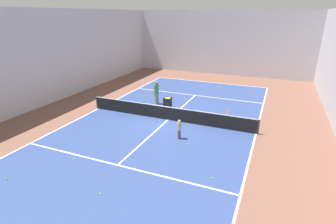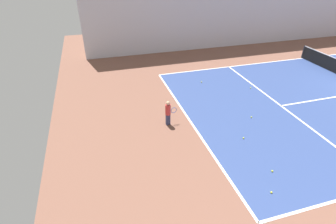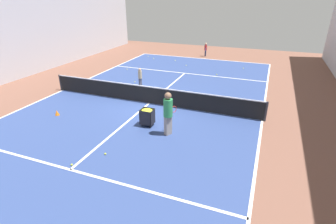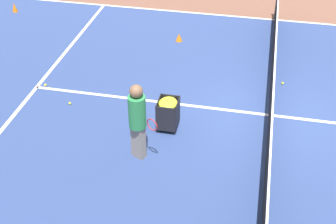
{
  "view_description": "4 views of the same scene",
  "coord_description": "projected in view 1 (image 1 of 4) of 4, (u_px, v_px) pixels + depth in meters",
  "views": [
    {
      "loc": [
        6.42,
        -15.19,
        6.79
      ],
      "look_at": [
        0.0,
        0.0,
        0.57
      ],
      "focal_mm": 28.0,
      "sensor_mm": 36.0,
      "label": 1
    },
    {
      "loc": [
        9.68,
        -15.19,
        6.79
      ],
      "look_at": [
        -0.01,
        -12.33,
        0.67
      ],
      "focal_mm": 28.0,
      "sensor_mm": 36.0,
      "label": 2
    },
    {
      "loc": [
        -5.61,
        11.64,
        5.34
      ],
      "look_at": [
        -2.15,
        2.75,
        1.01
      ],
      "focal_mm": 28.0,
      "sensor_mm": 36.0,
      "label": 3
    },
    {
      "loc": [
        -9.68,
        0.51,
        6.79
      ],
      "look_at": [
        -1.02,
        2.34,
        0.46
      ],
      "focal_mm": 50.0,
      "sensor_mm": 36.0,
      "label": 4
    }
  ],
  "objects": [
    {
      "name": "ground_plane",
      "position": [
        168.0,
        120.0,
        17.83
      ],
      "size": [
        35.18,
        35.18,
        0.0
      ],
      "primitive_type": "plane",
      "color": "brown"
    },
    {
      "name": "court_playing_area",
      "position": [
        168.0,
        120.0,
        17.83
      ],
      "size": [
        11.48,
        22.5,
        0.0
      ],
      "color": "navy",
      "rests_on": "ground"
    },
    {
      "name": "line_baseline_far",
      "position": [
        210.0,
        82.0,
        27.52
      ],
      "size": [
        11.48,
        0.1,
        0.0
      ],
      "primitive_type": "cube",
      "color": "white",
      "rests_on": "ground"
    },
    {
      "name": "line_sideline_left",
      "position": [
        99.0,
        109.0,
        19.92
      ],
      "size": [
        0.1,
        22.5,
        0.0
      ],
      "primitive_type": "cube",
      "color": "white",
      "rests_on": "ground"
    },
    {
      "name": "line_sideline_right",
      "position": [
        256.0,
        134.0,
        15.74
      ],
      "size": [
        0.1,
        22.5,
        0.0
      ],
      "primitive_type": "cube",
      "color": "white",
      "rests_on": "ground"
    },
    {
      "name": "line_service_near",
      "position": [
        118.0,
        165.0,
        12.49
      ],
      "size": [
        11.48,
        0.1,
        0.0
      ],
      "primitive_type": "cube",
      "color": "white",
      "rests_on": "ground"
    },
    {
      "name": "line_service_far",
      "position": [
        195.0,
        95.0,
        23.16
      ],
      "size": [
        11.48,
        0.1,
        0.0
      ],
      "primitive_type": "cube",
      "color": "white",
      "rests_on": "ground"
    },
    {
      "name": "line_centre_service",
      "position": [
        168.0,
        120.0,
        17.83
      ],
      "size": [
        0.1,
        12.37,
        0.0
      ],
      "primitive_type": "cube",
      "color": "white",
      "rests_on": "ground"
    },
    {
      "name": "hall_enclosure_left",
      "position": [
        47.0,
        58.0,
        20.26
      ],
      "size": [
        0.15,
        31.48,
        7.19
      ],
      "color": "silver",
      "rests_on": "ground"
    },
    {
      "name": "hall_enclosure_far",
      "position": [
        221.0,
        43.0,
        30.06
      ],
      "size": [
        20.17,
        0.15,
        7.19
      ],
      "color": "silver",
      "rests_on": "ground"
    },
    {
      "name": "tennis_net",
      "position": [
        168.0,
        113.0,
        17.65
      ],
      "size": [
        11.78,
        0.1,
        0.95
      ],
      "color": "#2D2D33",
      "rests_on": "ground"
    },
    {
      "name": "coach_at_net",
      "position": [
        156.0,
        91.0,
        20.61
      ],
      "size": [
        0.5,
        0.73,
        1.84
      ],
      "rotation": [
        0.0,
        0.0,
        -2.05
      ],
      "color": "gray",
      "rests_on": "ground"
    },
    {
      "name": "child_midcourt",
      "position": [
        179.0,
        128.0,
        14.94
      ],
      "size": [
        0.27,
        0.27,
        1.17
      ],
      "rotation": [
        0.0,
        0.0,
        1.4
      ],
      "color": "#4C4C56",
      "rests_on": "ground"
    },
    {
      "name": "ball_cart",
      "position": [
        168.0,
        100.0,
        20.03
      ],
      "size": [
        0.55,
        0.47,
        0.79
      ],
      "color": "black",
      "rests_on": "ground"
    },
    {
      "name": "training_cone_0",
      "position": [
        252.0,
        91.0,
        23.97
      ],
      "size": [
        0.18,
        0.18,
        0.34
      ],
      "primitive_type": "cone",
      "color": "orange",
      "rests_on": "ground"
    },
    {
      "name": "training_cone_1",
      "position": [
        228.0,
        111.0,
        19.05
      ],
      "size": [
        0.21,
        0.21,
        0.25
      ],
      "primitive_type": "cone",
      "color": "orange",
      "rests_on": "ground"
    },
    {
      "name": "training_cone_2",
      "position": [
        220.0,
        87.0,
        25.3
      ],
      "size": [
        0.21,
        0.21,
        0.23
      ],
      "primitive_type": "cone",
      "color": "orange",
      "rests_on": "ground"
    },
    {
      "name": "tennis_ball_1",
      "position": [
        74.0,
        159.0,
        12.95
      ],
      "size": [
        0.07,
        0.07,
        0.07
      ],
      "primitive_type": "sphere",
      "color": "yellow",
      "rests_on": "ground"
    },
    {
      "name": "tennis_ball_2",
      "position": [
        159.0,
        84.0,
        26.79
      ],
      "size": [
        0.07,
        0.07,
        0.07
      ],
      "primitive_type": "sphere",
      "color": "yellow",
      "rests_on": "ground"
    },
    {
      "name": "tennis_ball_3",
      "position": [
        196.0,
        96.0,
        22.93
      ],
      "size": [
        0.07,
        0.07,
        0.07
      ],
      "primitive_type": "sphere",
      "color": "yellow",
      "rests_on": "ground"
    },
    {
      "name": "tennis_ball_4",
      "position": [
        188.0,
        144.0,
        14.41
      ],
      "size": [
        0.07,
        0.07,
        0.07
      ],
      "primitive_type": "sphere",
      "color": "yellow",
      "rests_on": "ground"
    },
    {
      "name": "tennis_ball_5",
      "position": [
        6.0,
        179.0,
        11.42
      ],
      "size": [
        0.07,
        0.07,
        0.07
      ],
      "primitive_type": "sphere",
      "color": "yellow",
      "rests_on": "ground"
    },
    {
      "name": "tennis_ball_6",
      "position": [
        184.0,
        98.0,
        22.34
      ],
      "size": [
        0.07,
        0.07,
        0.07
      ],
      "primitive_type": "sphere",
      "color": "yellow",
      "rests_on": "ground"
    },
    {
      "name": "tennis_ball_7",
      "position": [
        188.0,
        124.0,
        16.99
      ],
      "size": [
        0.07,
        0.07,
        0.07
      ],
      "primitive_type": "sphere",
      "color": "yellow",
      "rests_on": "ground"
    },
    {
      "name": "tennis_ball_8",
      "position": [
        209.0,
        84.0,
        26.7
      ],
      "size": [
        0.07,
        0.07,
        0.07
      ],
      "primitive_type": "sphere",
      "color": "yellow",
      "rests_on": "ground"
    },
    {
      "name": "tennis_ball_9",
      "position": [
        212.0,
        178.0,
        11.45
      ],
      "size": [
        0.07,
        0.07,
        0.07
      ],
      "primitive_type": "sphere",
      "color": "yellow",
      "rests_on": "ground"
    },
    {
      "name": "tennis_ball_11",
      "position": [
        100.0,
        194.0,
        10.45
      ],
      "size": [
        0.07,
        0.07,
        0.07
      ],
      "primitive_type": "sphere",
      "color": "yellow",
      "rests_on": "ground"
    }
  ]
}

